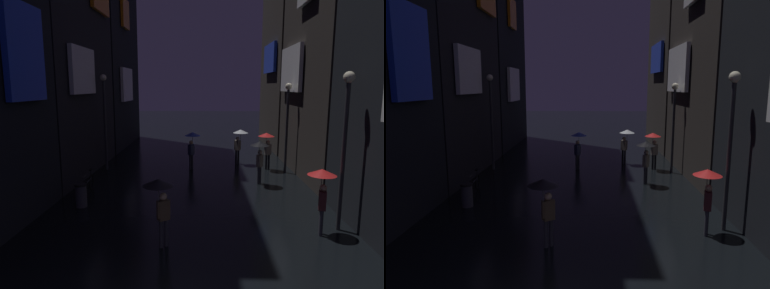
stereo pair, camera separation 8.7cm
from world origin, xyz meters
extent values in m
cube|color=#264CF9|center=(-5.35, 6.41, 5.80)|extent=(0.20, 2.32, 3.15)
cube|color=white|center=(-5.35, 11.79, 5.44)|extent=(0.20, 3.08, 2.22)
cube|color=white|center=(-5.35, 21.32, 4.81)|extent=(0.20, 3.22, 2.46)
cube|color=orange|center=(-5.35, 21.45, 9.98)|extent=(0.20, 1.99, 2.08)
cube|color=white|center=(5.35, 14.64, 5.63)|extent=(0.20, 3.96, 2.47)
cube|color=#2D2826|center=(7.50, 21.91, 10.29)|extent=(4.00, 7.82, 20.58)
cube|color=#264CF9|center=(5.35, 21.08, 6.70)|extent=(0.20, 3.87, 2.07)
cylinder|color=black|center=(4.26, 14.38, 0.42)|extent=(0.12, 0.12, 0.85)
cylinder|color=black|center=(4.10, 14.29, 0.42)|extent=(0.12, 0.12, 0.85)
cube|color=gray|center=(4.18, 14.33, 1.15)|extent=(0.40, 0.35, 0.60)
sphere|color=beige|center=(4.18, 14.33, 1.56)|extent=(0.22, 0.22, 0.22)
cylinder|color=gray|center=(4.04, 14.21, 1.20)|extent=(0.09, 0.09, 0.50)
cylinder|color=slate|center=(4.04, 14.21, 1.53)|extent=(0.02, 0.02, 0.77)
cone|color=red|center=(4.04, 14.21, 2.02)|extent=(0.90, 0.90, 0.20)
cylinder|color=black|center=(2.52, 15.75, 0.42)|extent=(0.12, 0.12, 0.85)
cylinder|color=black|center=(2.64, 15.62, 0.42)|extent=(0.12, 0.12, 0.85)
cube|color=gray|center=(2.58, 15.68, 1.15)|extent=(0.39, 0.40, 0.60)
sphere|color=beige|center=(2.58, 15.68, 1.56)|extent=(0.22, 0.22, 0.22)
cylinder|color=gray|center=(2.74, 15.59, 1.20)|extent=(0.09, 0.09, 0.50)
cylinder|color=slate|center=(2.74, 15.59, 1.53)|extent=(0.02, 0.02, 0.77)
cone|color=silver|center=(2.74, 15.59, 2.02)|extent=(0.90, 0.90, 0.20)
cylinder|color=#2D2D38|center=(4.26, 5.48, 0.42)|extent=(0.12, 0.12, 0.85)
cylinder|color=#2D2D38|center=(4.31, 5.65, 0.42)|extent=(0.12, 0.12, 0.85)
cube|color=#4C1E23|center=(4.28, 5.57, 1.15)|extent=(0.31, 0.39, 0.60)
sphere|color=tan|center=(4.28, 5.57, 1.56)|extent=(0.22, 0.22, 0.22)
cylinder|color=#4C1E23|center=(4.29, 5.75, 1.20)|extent=(0.09, 0.09, 0.50)
cylinder|color=slate|center=(4.29, 5.75, 1.53)|extent=(0.02, 0.02, 0.77)
cone|color=red|center=(4.29, 5.75, 2.02)|extent=(0.90, 0.90, 0.20)
cylinder|color=#2D2D38|center=(3.29, 11.43, 0.42)|extent=(0.12, 0.12, 0.85)
cylinder|color=#2D2D38|center=(3.19, 11.28, 0.42)|extent=(0.12, 0.12, 0.85)
cube|color=gray|center=(3.24, 11.35, 1.15)|extent=(0.37, 0.40, 0.60)
sphere|color=beige|center=(3.24, 11.35, 1.56)|extent=(0.22, 0.22, 0.22)
cylinder|color=gray|center=(3.18, 11.17, 1.20)|extent=(0.09, 0.09, 0.50)
cylinder|color=slate|center=(3.18, 11.17, 1.53)|extent=(0.02, 0.02, 0.77)
cone|color=black|center=(3.18, 11.17, 2.02)|extent=(0.90, 0.90, 0.20)
cylinder|color=#2D2D38|center=(-0.57, 4.61, 0.42)|extent=(0.12, 0.12, 0.85)
cylinder|color=#2D2D38|center=(-0.72, 4.50, 0.42)|extent=(0.12, 0.12, 0.85)
cube|color=brown|center=(-0.64, 4.56, 1.15)|extent=(0.40, 0.38, 0.60)
sphere|color=beige|center=(-0.64, 4.56, 1.56)|extent=(0.22, 0.22, 0.22)
cylinder|color=brown|center=(-0.76, 4.41, 1.20)|extent=(0.09, 0.09, 0.50)
cylinder|color=slate|center=(-0.76, 4.41, 1.53)|extent=(0.02, 0.02, 0.77)
cone|color=black|center=(-0.76, 4.41, 2.02)|extent=(0.90, 0.90, 0.20)
cylinder|color=#2D2D38|center=(-0.24, 14.08, 0.42)|extent=(0.12, 0.12, 0.85)
cylinder|color=#2D2D38|center=(-0.13, 14.22, 0.42)|extent=(0.12, 0.12, 0.85)
cube|color=#333859|center=(-0.19, 14.15, 1.15)|extent=(0.38, 0.40, 0.60)
sphere|color=tan|center=(-0.19, 14.15, 1.56)|extent=(0.22, 0.22, 0.22)
cylinder|color=#333859|center=(-0.12, 14.32, 1.20)|extent=(0.09, 0.09, 0.50)
cylinder|color=slate|center=(-0.12, 14.32, 1.53)|extent=(0.02, 0.02, 0.77)
cone|color=#263FB2|center=(-0.12, 14.32, 2.02)|extent=(0.90, 0.90, 0.20)
torus|color=black|center=(-4.55, 9.03, 0.36)|extent=(0.12, 0.72, 0.72)
torus|color=black|center=(-4.65, 10.13, 0.36)|extent=(0.12, 0.72, 0.72)
cylinder|color=black|center=(-4.60, 9.58, 0.54)|extent=(0.13, 1.00, 0.05)
cylinder|color=black|center=(-4.65, 10.13, 0.71)|extent=(0.04, 0.04, 0.40)
cube|color=black|center=(-4.65, 10.13, 0.93)|extent=(0.14, 0.25, 0.06)
cylinder|color=black|center=(-4.55, 9.03, 0.91)|extent=(0.07, 0.45, 0.03)
cylinder|color=#2D2D33|center=(5.00, 13.57, 2.26)|extent=(0.14, 0.14, 4.51)
sphere|color=#F9EFCC|center=(5.00, 13.57, 4.69)|extent=(0.36, 0.36, 0.36)
cylinder|color=#2D2D33|center=(5.00, 5.98, 2.40)|extent=(0.14, 0.14, 4.81)
sphere|color=#F9EFCC|center=(5.00, 5.98, 4.99)|extent=(0.36, 0.36, 0.36)
cylinder|color=#2D2D33|center=(-5.00, 13.95, 2.49)|extent=(0.14, 0.14, 4.98)
sphere|color=#F9EFCC|center=(-5.00, 13.95, 5.16)|extent=(0.36, 0.36, 0.36)
cylinder|color=#3F3F47|center=(-4.30, 7.86, 0.42)|extent=(0.44, 0.44, 0.85)
cylinder|color=black|center=(-4.30, 7.86, 0.89)|extent=(0.46, 0.46, 0.08)
camera|label=1|loc=(0.52, -4.91, 4.72)|focal=32.00mm
camera|label=2|loc=(0.61, -4.91, 4.72)|focal=32.00mm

